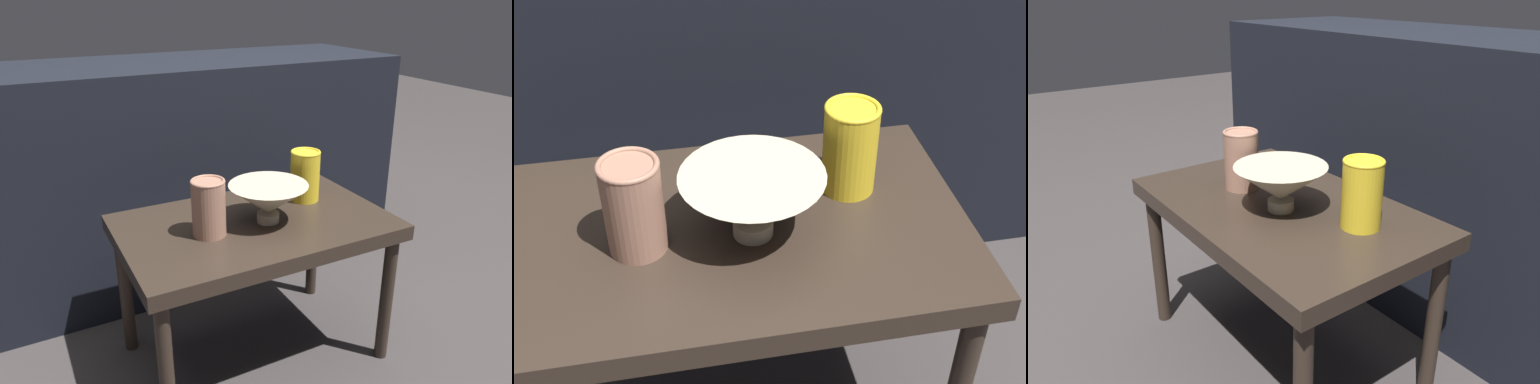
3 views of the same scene
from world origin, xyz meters
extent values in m
cube|color=#2D231C|center=(0.00, 0.00, 0.41)|extent=(0.71, 0.44, 0.04)
cylinder|color=#2D231C|center=(-0.32, 0.19, 0.19)|extent=(0.04, 0.04, 0.39)
cylinder|color=#2D231C|center=(0.32, 0.19, 0.19)|extent=(0.04, 0.04, 0.39)
cube|color=black|center=(0.00, 0.59, 0.39)|extent=(1.54, 0.50, 0.77)
cylinder|color=#B2A88E|center=(0.03, -0.02, 0.44)|extent=(0.06, 0.06, 0.03)
cone|color=#B2A88E|center=(0.03, -0.02, 0.49)|extent=(0.21, 0.21, 0.08)
cylinder|color=#996B56|center=(-0.14, -0.02, 0.50)|extent=(0.08, 0.08, 0.14)
torus|color=#996B56|center=(-0.14, -0.02, 0.57)|extent=(0.09, 0.09, 0.01)
cylinder|color=gold|center=(0.19, 0.06, 0.50)|extent=(0.08, 0.08, 0.14)
torus|color=gold|center=(0.19, 0.06, 0.57)|extent=(0.09, 0.09, 0.01)
camera|label=1|loc=(-0.55, -1.06, 0.99)|focal=35.00mm
camera|label=2|loc=(-0.09, -0.80, 1.11)|focal=50.00mm
camera|label=3|loc=(0.85, -0.62, 0.89)|focal=35.00mm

